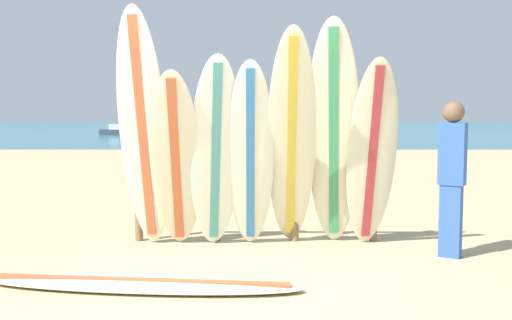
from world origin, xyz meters
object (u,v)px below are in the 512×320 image
object	(u,v)px
surfboard_leaning_left	(176,161)
surfboard_leaning_center_left	(216,154)
small_boat_offshore	(116,131)
surfboard_leaning_center	(250,156)
surfboard_leaning_center_right	(292,142)
surfboard_leaning_right	(334,135)
surfboard_leaning_far_left	(143,130)
surfboard_leaning_far_right	(372,154)
beachgoer_standing	(452,172)
surfboard_rack	(256,179)
surfboard_lying_on_sand	(140,284)

from	to	relation	value
surfboard_leaning_left	surfboard_leaning_center_left	bearing A→B (deg)	1.13
surfboard_leaning_left	small_boat_offshore	size ratio (longest dim) A/B	0.78
surfboard_leaning_center	surfboard_leaning_center_right	bearing A→B (deg)	-4.38
surfboard_leaning_center	surfboard_leaning_right	bearing A→B (deg)	7.50
surfboard_leaning_left	surfboard_leaning_right	bearing A→B (deg)	5.02
surfboard_leaning_far_left	surfboard_leaning_left	bearing A→B (deg)	-10.09
surfboard_leaning_center_left	surfboard_leaning_center	xyz separation A→B (m)	(0.37, 0.02, -0.03)
surfboard_leaning_center_left	surfboard_leaning_far_right	world-z (taller)	surfboard_leaning_center_left
surfboard_leaning_far_left	surfboard_leaning_right	size ratio (longest dim) A/B	1.05
beachgoer_standing	surfboard_leaning_right	bearing A→B (deg)	159.17
surfboard_leaning_right	small_boat_offshore	distance (m)	34.03
surfboard_rack	surfboard_leaning_far_right	world-z (taller)	surfboard_leaning_far_right
surfboard_leaning_far_left	surfboard_leaning_left	xyz separation A→B (m)	(0.35, -0.06, -0.33)
beachgoer_standing	surfboard_leaning_left	bearing A→B (deg)	174.24
surfboard_rack	small_boat_offshore	world-z (taller)	surfboard_rack
small_boat_offshore	surfboard_leaning_center_right	bearing A→B (deg)	-72.86
surfboard_leaning_center_right	small_boat_offshore	bearing A→B (deg)	107.14
surfboard_leaning_center	surfboard_leaning_far_right	world-z (taller)	surfboard_leaning_far_right
surfboard_leaning_right	surfboard_leaning_far_right	world-z (taller)	surfboard_leaning_right
surfboard_leaning_center	surfboard_leaning_far_right	xyz separation A→B (m)	(1.30, 0.07, 0.02)
surfboard_leaning_far_left	small_boat_offshore	xyz separation A→B (m)	(-8.44, 32.44, -1.03)
surfboard_leaning_left	surfboard_leaning_far_right	bearing A→B (deg)	2.68
surfboard_leaning_left	small_boat_offshore	xyz separation A→B (m)	(-8.80, 32.50, -0.70)
surfboard_leaning_left	surfboard_leaning_right	world-z (taller)	surfboard_leaning_right
surfboard_leaning_left	surfboard_leaning_right	xyz separation A→B (m)	(1.69, 0.15, 0.27)
beachgoer_standing	surfboard_leaning_center_right	bearing A→B (deg)	170.02
surfboard_rack	surfboard_leaning_center_left	xyz separation A→B (m)	(-0.43, -0.43, 0.31)
surfboard_rack	surfboard_lying_on_sand	xyz separation A→B (m)	(-0.96, -1.77, -0.68)
surfboard_rack	surfboard_leaning_far_left	xyz separation A→B (m)	(-1.20, -0.37, 0.57)
surfboard_leaning_far_right	beachgoer_standing	distance (m)	0.84
surfboard_leaning_far_right	surfboard_rack	bearing A→B (deg)	164.93
surfboard_leaning_far_right	beachgoer_standing	world-z (taller)	surfboard_leaning_far_right
surfboard_leaning_far_right	surfboard_lying_on_sand	world-z (taller)	surfboard_leaning_far_right
surfboard_leaning_left	surfboard_leaning_center_right	distance (m)	1.24
surfboard_leaning_center	surfboard_leaning_far_right	bearing A→B (deg)	2.99
surfboard_leaning_center	beachgoer_standing	distance (m)	2.07
surfboard_leaning_far_left	small_boat_offshore	world-z (taller)	surfboard_leaning_far_left
surfboard_leaning_far_left	surfboard_leaning_right	xyz separation A→B (m)	(2.04, 0.09, -0.06)
small_boat_offshore	beachgoer_standing	bearing A→B (deg)	-70.48
surfboard_leaning_far_right	surfboard_lying_on_sand	bearing A→B (deg)	-147.09
surfboard_leaning_center_right	surfboard_leaning_far_right	size ratio (longest dim) A/B	1.13
surfboard_rack	surfboard_leaning_left	size ratio (longest dim) A/B	1.46
surfboard_leaning_left	beachgoer_standing	world-z (taller)	surfboard_leaning_left
beachgoer_standing	surfboard_leaning_center_left	bearing A→B (deg)	173.05
surfboard_leaning_right	surfboard_leaning_left	bearing A→B (deg)	-174.98
surfboard_leaning_center	surfboard_leaning_right	size ratio (longest dim) A/B	0.82
surfboard_leaning_left	beachgoer_standing	xyz separation A→B (m)	(2.83, -0.29, -0.08)
surfboard_leaning_far_left	surfboard_leaning_right	distance (m)	2.05
surfboard_leaning_center_left	small_boat_offshore	distance (m)	33.79
surfboard_leaning_center_right	beachgoer_standing	bearing A→B (deg)	-9.98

